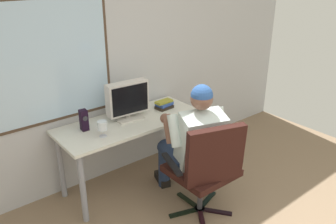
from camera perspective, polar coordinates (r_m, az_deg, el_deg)
name	(u,v)px	position (r m, az deg, el deg)	size (l,w,h in m)	color
wall_rear	(84,45)	(3.41, -13.61, 10.63)	(5.81, 0.08, 2.89)	#BABBBF
desk	(131,130)	(3.49, -6.12, -2.87)	(1.46, 0.60, 0.72)	gray
office_chair	(207,166)	(3.05, 6.43, -8.72)	(0.70, 0.65, 0.97)	black
person_seated	(193,142)	(3.21, 4.12, -4.90)	(0.66, 0.89, 1.24)	#202E4B
crt_monitor	(128,99)	(3.42, -6.62, 2.10)	(0.43, 0.23, 0.38)	beige
wine_glass	(102,126)	(3.14, -10.67, -2.32)	(0.09, 0.09, 0.15)	silver
desk_speaker	(84,120)	(3.29, -13.57, -1.29)	(0.07, 0.08, 0.20)	black
book_stack	(164,105)	(3.71, -0.62, 1.23)	(0.20, 0.15, 0.08)	black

